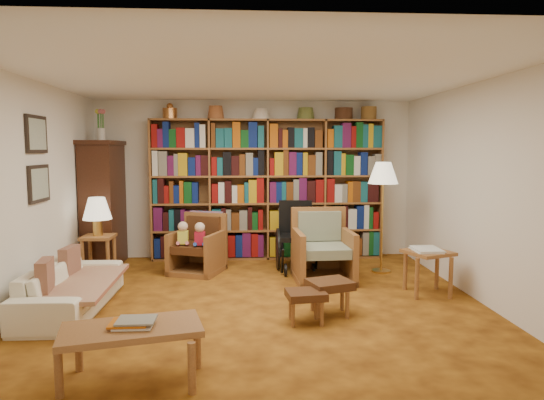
{
  "coord_description": "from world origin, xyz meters",
  "views": [
    {
      "loc": [
        -0.2,
        -5.28,
        1.74
      ],
      "look_at": [
        0.16,
        0.6,
        1.12
      ],
      "focal_mm": 32.0,
      "sensor_mm": 36.0,
      "label": 1
    }
  ],
  "objects": [
    {
      "name": "ceiling",
      "position": [
        0.0,
        0.0,
        2.5
      ],
      "size": [
        5.0,
        5.0,
        0.0
      ],
      "primitive_type": "plane",
      "rotation": [
        3.14,
        0.0,
        0.0
      ],
      "color": "white",
      "rests_on": "wall_back"
    },
    {
      "name": "coffee_table",
      "position": [
        -1.03,
        -1.75,
        0.38
      ],
      "size": [
        1.1,
        0.73,
        0.48
      ],
      "color": "#9D6530",
      "rests_on": "floor"
    },
    {
      "name": "bookshelf",
      "position": [
        0.2,
        2.33,
        1.17
      ],
      "size": [
        3.6,
        0.3,
        2.42
      ],
      "color": "#9D6530",
      "rests_on": "floor"
    },
    {
      "name": "side_table_papers",
      "position": [
        2.01,
        0.27,
        0.44
      ],
      "size": [
        0.62,
        0.62,
        0.56
      ],
      "color": "#9D6530",
      "rests_on": "floor"
    },
    {
      "name": "side_table_lamp",
      "position": [
        -2.15,
        1.32,
        0.42
      ],
      "size": [
        0.42,
        0.42,
        0.57
      ],
      "color": "#9D6530",
      "rests_on": "floor"
    },
    {
      "name": "curio_cabinet",
      "position": [
        -2.25,
        2.0,
        0.95
      ],
      "size": [
        0.5,
        0.95,
        2.4
      ],
      "color": "#3A1B10",
      "rests_on": "floor"
    },
    {
      "name": "cushion_right",
      "position": [
        -2.18,
        -0.4,
        0.45
      ],
      "size": [
        0.17,
        0.37,
        0.36
      ],
      "primitive_type": "cube",
      "rotation": [
        0.0,
        0.0,
        0.17
      ],
      "color": "maroon",
      "rests_on": "sofa"
    },
    {
      "name": "framed_pictures",
      "position": [
        -2.48,
        0.3,
        1.62
      ],
      "size": [
        0.03,
        0.52,
        0.97
      ],
      "color": "black",
      "rests_on": "wall_left"
    },
    {
      "name": "footstool_b",
      "position": [
        0.71,
        -0.37,
        0.3
      ],
      "size": [
        0.52,
        0.48,
        0.37
      ],
      "color": "#513115",
      "rests_on": "floor"
    },
    {
      "name": "wall_back",
      "position": [
        0.0,
        2.5,
        1.25
      ],
      "size": [
        5.0,
        0.0,
        5.0
      ],
      "primitive_type": "plane",
      "rotation": [
        1.57,
        0.0,
        0.0
      ],
      "color": "white",
      "rests_on": "floor"
    },
    {
      "name": "floor",
      "position": [
        0.0,
        0.0,
        0.0
      ],
      "size": [
        5.0,
        5.0,
        0.0
      ],
      "primitive_type": "plane",
      "color": "#B46D1B",
      "rests_on": "ground"
    },
    {
      "name": "armchair_sage",
      "position": [
        0.86,
        1.04,
        0.36
      ],
      "size": [
        0.79,
        0.82,
        0.94
      ],
      "color": "#9D6530",
      "rests_on": "floor"
    },
    {
      "name": "armchair_leather",
      "position": [
        -0.84,
        1.55,
        0.34
      ],
      "size": [
        0.89,
        0.88,
        0.83
      ],
      "color": "#9D6530",
      "rests_on": "floor"
    },
    {
      "name": "sofa",
      "position": [
        -2.05,
        -0.05,
        0.25
      ],
      "size": [
        1.73,
        0.69,
        0.5
      ],
      "primitive_type": "imported",
      "rotation": [
        0.0,
        0.0,
        1.56
      ],
      "color": "white",
      "rests_on": "floor"
    },
    {
      "name": "floor_lamp",
      "position": [
        1.76,
        1.34,
        1.34
      ],
      "size": [
        0.41,
        0.41,
        1.56
      ],
      "color": "gold",
      "rests_on": "floor"
    },
    {
      "name": "wheelchair",
      "position": [
        0.58,
        1.59,
        0.45
      ],
      "size": [
        0.57,
        0.79,
        0.99
      ],
      "color": "black",
      "rests_on": "floor"
    },
    {
      "name": "sofa_throw",
      "position": [
        -2.0,
        -0.05,
        0.3
      ],
      "size": [
        0.84,
        1.53,
        0.04
      ],
      "primitive_type": "cube",
      "rotation": [
        0.0,
        0.0,
        0.02
      ],
      "color": "beige",
      "rests_on": "sofa"
    },
    {
      "name": "cushion_left",
      "position": [
        -2.18,
        0.3,
        0.45
      ],
      "size": [
        0.14,
        0.36,
        0.35
      ],
      "primitive_type": "cube",
      "rotation": [
        0.0,
        0.0,
        -0.09
      ],
      "color": "maroon",
      "rests_on": "sofa"
    },
    {
      "name": "footstool_a",
      "position": [
        0.43,
        -0.59,
        0.26
      ],
      "size": [
        0.41,
        0.36,
        0.32
      ],
      "color": "#513115",
      "rests_on": "floor"
    },
    {
      "name": "wall_front",
      "position": [
        0.0,
        -2.5,
        1.25
      ],
      "size": [
        5.0,
        0.0,
        5.0
      ],
      "primitive_type": "plane",
      "rotation": [
        -1.57,
        0.0,
        0.0
      ],
      "color": "white",
      "rests_on": "floor"
    },
    {
      "name": "wall_right",
      "position": [
        2.5,
        0.0,
        1.25
      ],
      "size": [
        0.0,
        5.0,
        5.0
      ],
      "primitive_type": "plane",
      "rotation": [
        1.57,
        0.0,
        -1.57
      ],
      "color": "white",
      "rests_on": "floor"
    },
    {
      "name": "wall_left",
      "position": [
        -2.5,
        0.0,
        1.25
      ],
      "size": [
        0.0,
        5.0,
        5.0
      ],
      "primitive_type": "plane",
      "rotation": [
        1.57,
        0.0,
        1.57
      ],
      "color": "white",
      "rests_on": "floor"
    },
    {
      "name": "table_lamp",
      "position": [
        -2.15,
        1.32,
        0.92
      ],
      "size": [
        0.38,
        0.38,
        0.52
      ],
      "color": "gold",
      "rests_on": "side_table_lamp"
    }
  ]
}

